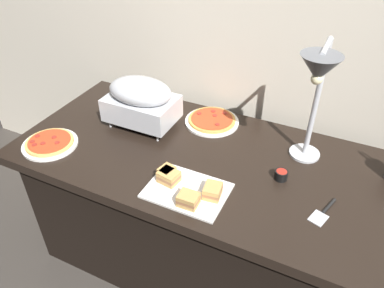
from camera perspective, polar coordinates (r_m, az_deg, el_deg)
name	(u,v)px	position (r m, az deg, el deg)	size (l,w,h in m)	color
ground_plane	(210,261)	(2.26, 2.75, -17.55)	(8.00, 8.00, 0.00)	#38332D
back_wall	(258,31)	(1.91, 10.08, 16.75)	(4.40, 0.04, 2.40)	beige
buffet_table	(212,216)	(1.96, 3.08, -10.91)	(1.90, 0.84, 0.76)	black
chafing_dish	(141,100)	(1.88, -7.83, 6.72)	(0.35, 0.23, 0.26)	#B7BABF
heat_lamp	(317,81)	(1.46, 18.70, 9.20)	(0.15, 0.32, 0.57)	#B7BABF
pizza_plate_front	(50,143)	(1.91, -20.99, 0.12)	(0.26, 0.26, 0.03)	white
pizza_plate_center	(212,121)	(1.95, 3.08, 3.62)	(0.28, 0.28, 0.03)	white
sandwich_platter	(186,188)	(1.53, -0.96, -6.73)	(0.33, 0.24, 0.06)	white
sauce_cup_near	(281,174)	(1.64, 13.57, -4.52)	(0.06, 0.06, 0.04)	black
serving_spatula	(323,212)	(1.54, 19.53, -9.86)	(0.08, 0.17, 0.01)	#B7BABF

